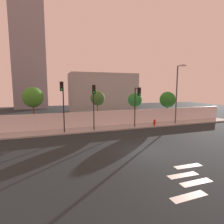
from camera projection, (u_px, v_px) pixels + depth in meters
ground_plane at (145, 151)px, 13.81m from camera, size 80.00×80.00×0.00m
sidewalk at (110, 128)px, 21.46m from camera, size 36.00×2.40×0.15m
perimeter_wall at (107, 118)px, 22.54m from camera, size 36.00×0.18×1.80m
crosswalk_marking at (189, 179)px, 9.59m from camera, size 4.06×3.06×0.01m
traffic_light_left at (94, 98)px, 18.93m from camera, size 0.56×1.67×4.89m
traffic_light_center at (137, 99)px, 20.68m from camera, size 0.41×1.55×4.64m
traffic_light_right at (63, 96)px, 18.04m from camera, size 0.45×1.37×5.19m
street_lamp_curbside at (177, 90)px, 23.21m from camera, size 0.90×1.91×7.36m
fire_hydrant at (154, 122)px, 22.50m from camera, size 0.44×0.26×0.76m
roadside_tree_leftmost at (33, 97)px, 20.54m from camera, size 2.27×2.27×4.86m
roadside_tree_midleft at (98, 98)px, 23.07m from camera, size 1.84×1.84×4.38m
roadside_tree_midright at (135, 100)px, 24.86m from camera, size 1.90×1.90×4.09m
roadside_tree_rightmost at (168, 100)px, 26.63m from camera, size 2.30×2.30×4.23m
low_building_distant at (103, 93)px, 36.52m from camera, size 12.95×6.00×7.56m
tower_on_skyline at (29, 48)px, 41.79m from camera, size 7.16×5.00×27.70m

